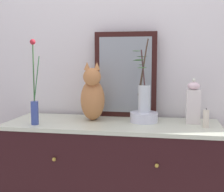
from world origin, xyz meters
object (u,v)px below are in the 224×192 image
Objects in this scene: vase_slim_green at (35,103)px; jar_lidded_porcelain at (193,103)px; sideboard at (112,184)px; vase_glass_clear at (144,95)px; bowl_porcelain at (144,117)px; candle_pillar at (206,119)px; cat_sitting at (93,96)px; mirror_leaning at (125,75)px.

vase_slim_green is 1.84× the size of jar_lidded_porcelain.
vase_glass_clear is (0.21, 0.06, 0.61)m from sideboard.
sideboard is 0.51m from bowl_porcelain.
jar_lidded_porcelain is 0.16m from candle_pillar.
cat_sitting is 1.35× the size of jar_lidded_porcelain.
bowl_porcelain is (0.69, 0.21, -0.11)m from vase_slim_green.
sideboard is at bearing -103.06° from mirror_leaning.
sideboard is at bearing 176.16° from candle_pillar.
sideboard is 0.65m from vase_glass_clear.
jar_lidded_porcelain is (0.48, -0.16, -0.18)m from mirror_leaning.
cat_sitting is at bearing 179.61° from vase_glass_clear.
bowl_porcelain is at bearing 16.33° from sideboard.
mirror_leaning is at bearing 131.04° from bowl_porcelain.
vase_glass_clear is at bearing 17.18° from vase_slim_green.
candle_pillar is (0.60, -0.04, 0.48)m from sideboard.
bowl_porcelain is at bearing -0.66° from cat_sitting.
vase_slim_green is (-0.33, -0.21, -0.03)m from cat_sitting.
vase_glass_clear is 0.33m from jar_lidded_porcelain.
vase_glass_clear is 1.65× the size of jar_lidded_porcelain.
candle_pillar is at bearing -26.88° from mirror_leaning.
bowl_porcelain is 0.63× the size of jar_lidded_porcelain.
vase_glass_clear reaches higher than sideboard.
candle_pillar is at bearing -8.00° from cat_sitting.
jar_lidded_porcelain is at bearing 3.16° from bowl_porcelain.
mirror_leaning reaches higher than cat_sitting.
cat_sitting is 0.35m from vase_glass_clear.
vase_glass_clear reaches higher than cat_sitting.
mirror_leaning is 1.26× the size of vase_glass_clear.
vase_glass_clear reaches higher than jar_lidded_porcelain.
sideboard is 0.77m from candle_pillar.
candle_pillar is at bearing -14.57° from vase_glass_clear.
vase_slim_green reaches higher than sideboard.
sideboard is at bearing -163.03° from vase_glass_clear.
mirror_leaning reaches higher than sideboard.
sideboard is at bearing -163.67° from bowl_porcelain.
vase_glass_clear is 4.03× the size of candle_pillar.
mirror_leaning reaches higher than candle_pillar.
bowl_porcelain is (0.21, 0.06, 0.46)m from sideboard.
bowl_porcelain reaches higher than sideboard.
sideboard is 2.29× the size of mirror_leaning.
mirror_leaning is at bearing 161.61° from jar_lidded_porcelain.
candle_pillar is at bearing -59.02° from jar_lidded_porcelain.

